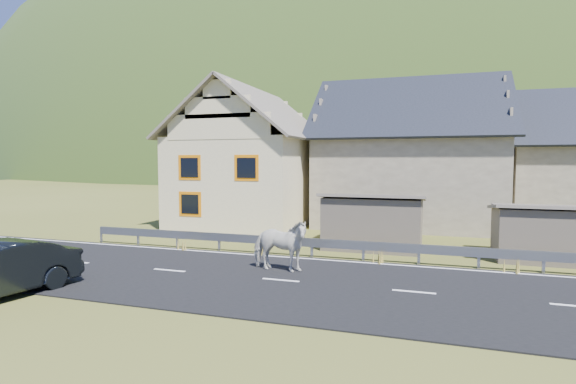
% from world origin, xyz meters
% --- Properties ---
extents(ground, '(160.00, 160.00, 0.00)m').
position_xyz_m(ground, '(0.00, 0.00, 0.00)').
color(ground, '#414315').
rests_on(ground, ground).
extents(road, '(60.00, 7.00, 0.04)m').
position_xyz_m(road, '(0.00, 0.00, 0.02)').
color(road, black).
rests_on(road, ground).
extents(lane_markings, '(60.00, 6.60, 0.01)m').
position_xyz_m(lane_markings, '(0.00, 0.00, 0.04)').
color(lane_markings, silver).
rests_on(lane_markings, road).
extents(guardrail, '(28.10, 0.09, 0.75)m').
position_xyz_m(guardrail, '(-0.00, 3.68, 0.56)').
color(guardrail, '#93969B').
rests_on(guardrail, ground).
extents(shed_left, '(4.30, 3.30, 2.40)m').
position_xyz_m(shed_left, '(-2.00, 6.50, 1.10)').
color(shed_left, '#6F6354').
rests_on(shed_left, ground).
extents(shed_right, '(3.80, 2.90, 2.20)m').
position_xyz_m(shed_right, '(4.50, 6.00, 1.00)').
color(shed_right, '#6F6354').
rests_on(shed_right, ground).
extents(house_cream, '(7.80, 9.80, 8.30)m').
position_xyz_m(house_cream, '(-10.00, 12.00, 4.36)').
color(house_cream, beige).
rests_on(house_cream, ground).
extents(house_stone_a, '(10.80, 9.80, 8.90)m').
position_xyz_m(house_stone_a, '(-1.00, 15.00, 4.63)').
color(house_stone_a, tan).
rests_on(house_stone_a, ground).
extents(mountain, '(440.00, 280.00, 260.00)m').
position_xyz_m(mountain, '(5.00, 180.00, -20.00)').
color(mountain, '#213E13').
rests_on(mountain, ground).
extents(conifer_patch, '(76.00, 50.00, 28.00)m').
position_xyz_m(conifer_patch, '(-55.00, 110.00, 6.00)').
color(conifer_patch, black).
rests_on(conifer_patch, ground).
extents(horse, '(1.12, 2.18, 1.78)m').
position_xyz_m(horse, '(-4.42, 1.08, 0.93)').
color(horse, beige).
rests_on(horse, road).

